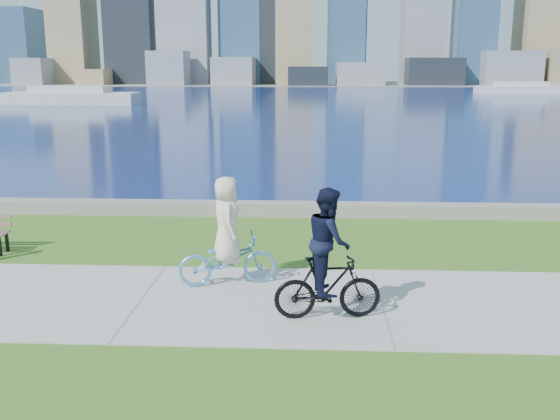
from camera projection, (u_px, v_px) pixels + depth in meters
The scene contains 9 objects.
ground at pixel (142, 300), 10.45m from camera, with size 320.00×320.00×0.00m, color #345D18.
concrete_path at pixel (142, 299), 10.45m from camera, with size 80.00×3.50×0.02m, color #9A9A95.
seawall at pixel (204, 208), 16.45m from camera, with size 90.00×0.50×0.35m, color slate.
bay_water at pixel (290, 97), 80.52m from camera, with size 320.00×131.00×0.01m, color navy.
far_shore at pixel (299, 84), 136.96m from camera, with size 320.00×30.00×0.12m, color gray.
ferry_near at pixel (71, 96), 65.15m from camera, with size 13.87×3.96×1.88m.
ferry_far at pixel (521, 89), 90.42m from camera, with size 12.66×3.62×1.72m.
cyclist_woman at pixel (227, 245), 10.99m from camera, with size 1.02×1.84×1.95m.
cyclist_man at pixel (328, 264), 9.47m from camera, with size 0.70×1.70×2.05m.
Camera 1 is at (2.82, -9.72, 3.82)m, focal length 40.00 mm.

